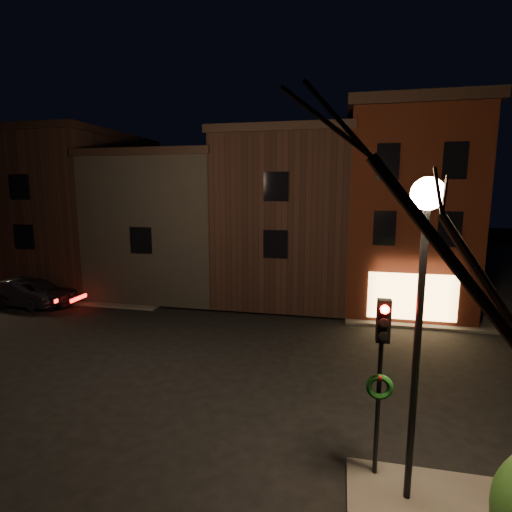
{
  "coord_description": "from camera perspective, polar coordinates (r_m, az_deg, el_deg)",
  "views": [
    {
      "loc": [
        4.72,
        -13.79,
        6.37
      ],
      "look_at": [
        0.66,
        4.81,
        3.2
      ],
      "focal_mm": 28.0,
      "sensor_mm": 36.0,
      "label": 1
    }
  ],
  "objects": [
    {
      "name": "parked_car_a",
      "position": [
        25.31,
        -29.16,
        -4.49
      ],
      "size": [
        4.84,
        2.33,
        1.59
      ],
      "primitive_type": "imported",
      "rotation": [
        0.0,
        0.0,
        1.67
      ],
      "color": "black",
      "rests_on": "ground"
    },
    {
      "name": "street_lamp_near",
      "position": [
        8.02,
        22.82,
        0.17
      ],
      "size": [
        0.6,
        0.6,
        6.48
      ],
      "color": "black",
      "rests_on": "sidewalk_near_right"
    },
    {
      "name": "row_building_a",
      "position": [
        24.55,
        4.79,
        5.84
      ],
      "size": [
        7.3,
        10.3,
        9.4
      ],
      "color": "black",
      "rests_on": "ground"
    },
    {
      "name": "row_building_c",
      "position": [
        30.1,
        -23.91,
        6.2
      ],
      "size": [
        7.3,
        10.3,
        9.9
      ],
      "color": "black",
      "rests_on": "ground"
    },
    {
      "name": "corner_building",
      "position": [
        23.52,
        20.47,
        6.5
      ],
      "size": [
        6.5,
        8.5,
        10.5
      ],
      "color": "#3D140A",
      "rests_on": "ground"
    },
    {
      "name": "sidewalk_far_left",
      "position": [
        42.34,
        -23.58,
        0.09
      ],
      "size": [
        30.0,
        30.0,
        0.12
      ],
      "primitive_type": "cube",
      "color": "#2D2B28",
      "rests_on": "ground"
    },
    {
      "name": "ground",
      "position": [
        15.91,
        -6.2,
        -14.21
      ],
      "size": [
        120.0,
        120.0,
        0.0
      ],
      "primitive_type": "plane",
      "color": "black",
      "rests_on": "ground"
    },
    {
      "name": "parked_car_b",
      "position": [
        25.57,
        -30.47,
        -4.59
      ],
      "size": [
        4.58,
        1.8,
        1.48
      ],
      "primitive_type": "imported",
      "rotation": [
        0.0,
        0.0,
        1.52
      ],
      "color": "black",
      "rests_on": "ground"
    },
    {
      "name": "row_building_b",
      "position": [
        26.53,
        -11.0,
        4.88
      ],
      "size": [
        7.8,
        10.3,
        8.4
      ],
      "color": "black",
      "rests_on": "ground"
    },
    {
      "name": "traffic_signal",
      "position": [
        9.06,
        17.41,
        -14.15
      ],
      "size": [
        0.58,
        0.38,
        4.05
      ],
      "color": "black",
      "rests_on": "sidewalk_near_right"
    }
  ]
}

